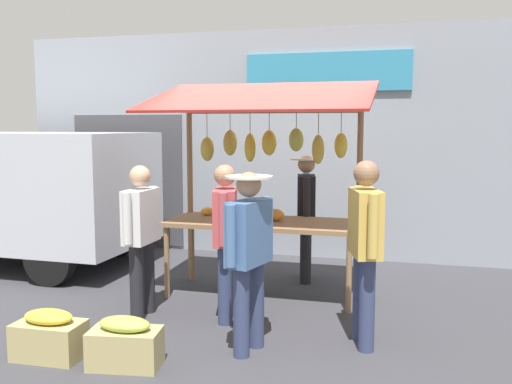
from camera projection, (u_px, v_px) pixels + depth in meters
The scene contains 10 objects.
ground_plane at pixel (263, 295), 6.66m from camera, with size 40.00×40.00×0.00m, color #38383D.
street_backdrop at pixel (296, 144), 8.58m from camera, with size 9.00×0.30×3.40m.
market_stall at pixel (263, 163), 6.54m from camera, with size 2.50×1.46×2.50m.
vendor_with_sunhat at pixel (306, 208), 7.17m from camera, with size 0.41×0.68×1.60m.
shopper_in_grey_tee at pixel (225, 232), 5.70m from camera, with size 0.34×0.67×1.59m.
shopper_in_striped_shirt at pixel (365, 239), 5.02m from camera, with size 0.35×0.68×1.67m.
shopper_with_ponytail at pixel (249, 248), 4.88m from camera, with size 0.41×0.67×1.58m.
shopper_with_shopping_bag at pixel (141, 231), 5.82m from camera, with size 0.22×0.68×1.57m.
produce_crate_near at pixel (125, 344), 4.64m from camera, with size 0.62×0.41×0.42m.
produce_crate_side at pixel (49, 336), 4.82m from camera, with size 0.59×0.36×0.42m.
Camera 1 is at (-1.64, 6.26, 1.97)m, focal length 39.77 mm.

